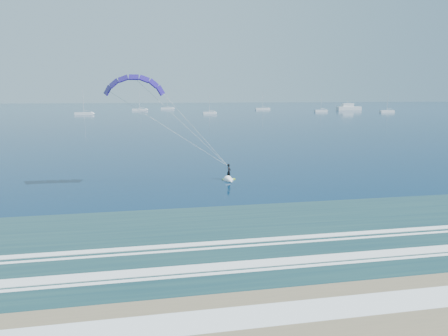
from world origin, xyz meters
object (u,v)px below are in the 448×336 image
Objects in this scene: motor_yacht at (348,108)px; sailboat_5 at (321,111)px; kitesurfer_rig at (181,122)px; sailboat_3 at (209,113)px; sailboat_1 at (84,113)px; sailboat_6 at (387,111)px; sailboat_7 at (167,108)px; sailboat_2 at (140,110)px; sailboat_4 at (263,109)px.

sailboat_5 reaches higher than motor_yacht.
sailboat_3 is (27.49, 161.15, -6.77)m from kitesurfer_rig.
motor_yacht is 1.28× the size of sailboat_1.
kitesurfer_rig is at bearing -128.85° from sailboat_6.
kitesurfer_rig is at bearing -118.73° from sailboat_5.
sailboat_3 is at bearing -179.84° from sailboat_6.
motor_yacht is 120.31m from sailboat_7.
sailboat_3 is at bearing -53.27° from sailboat_2.
sailboat_7 is at bearing 104.92° from sailboat_3.
sailboat_5 is (104.78, -36.44, -0.01)m from sailboat_2.
sailboat_5 is (-27.81, -19.84, -1.04)m from motor_yacht.
sailboat_4 reaches higher than sailboat_1.
sailboat_6 reaches higher than sailboat_3.
sailboat_2 is at bearing 179.61° from sailboat_4.
sailboat_6 is (102.54, 0.29, 0.01)m from sailboat_3.
sailboat_3 is (-95.76, -32.77, -1.05)m from motor_yacht.
sailboat_2 is at bearing -131.41° from sailboat_7.
sailboat_5 is (95.44, 174.07, -6.77)m from kitesurfer_rig.
kitesurfer_rig is at bearing -92.19° from sailboat_7.
sailboat_2 is 79.73m from sailboat_4.
sailboat_5 is 36.83m from sailboat_6.
sailboat_7 is (44.98, 64.42, -0.02)m from sailboat_1.
sailboat_2 is at bearing 126.73° from sailboat_3.
sailboat_5 is at bearing 3.20° from sailboat_1.
sailboat_4 reaches higher than sailboat_6.
sailboat_1 is at bearing 102.23° from kitesurfer_rig.
kitesurfer_rig reaches higher than sailboat_6.
sailboat_1 is 51.34m from sailboat_2.
sailboat_2 is 1.18× the size of sailboat_5.
sailboat_1 is (-36.14, 166.72, -6.76)m from kitesurfer_rig.
kitesurfer_rig reaches higher than sailboat_4.
sailboat_5 is at bearing -33.38° from sailboat_7.
sailboat_1 is 1.14× the size of sailboat_7.
sailboat_7 is at bearing 161.98° from motor_yacht.
sailboat_7 is (18.19, 20.62, -0.02)m from sailboat_2.
kitesurfer_rig is 1.35× the size of sailboat_2.
sailboat_7 is at bearing 161.02° from sailboat_4.
sailboat_6 is at bearing -29.90° from sailboat_7.
sailboat_4 reaches higher than sailboat_5.
sailboat_2 is at bearing 160.60° from sailboat_6.
kitesurfer_rig is at bearing -87.46° from sailboat_2.
kitesurfer_rig reaches higher than sailboat_2.
motor_yacht is (123.25, 193.92, -5.72)m from kitesurfer_rig.
sailboat_2 is (-9.34, 210.52, -6.76)m from kitesurfer_rig.
kitesurfer_rig reaches higher than sailboat_7.
kitesurfer_rig is 221.55m from sailboat_4.
motor_yacht is at bearing 101.79° from sailboat_6.
kitesurfer_rig is 231.40m from sailboat_7.
kitesurfer_rig is 170.72m from sailboat_1.
sailboat_1 is (-159.39, -27.20, -1.03)m from motor_yacht.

